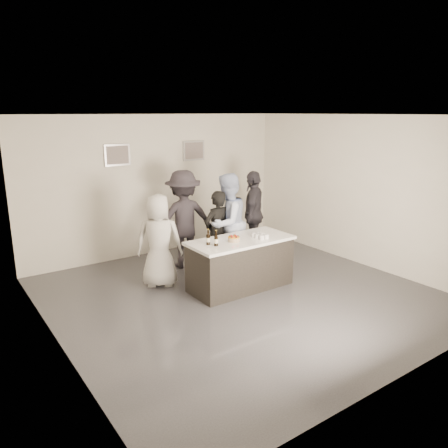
% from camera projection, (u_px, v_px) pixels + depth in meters
% --- Properties ---
extents(floor, '(6.00, 6.00, 0.00)m').
position_uv_depth(floor, '(241.00, 295.00, 7.49)').
color(floor, '#3D3D42').
rests_on(floor, ground).
extents(ceiling, '(6.00, 6.00, 0.00)m').
position_uv_depth(ceiling, '(243.00, 115.00, 6.74)').
color(ceiling, white).
extents(wall_back, '(6.00, 0.04, 3.00)m').
position_uv_depth(wall_back, '(158.00, 185.00, 9.49)').
color(wall_back, silver).
rests_on(wall_back, ground).
extents(wall_front, '(6.00, 0.04, 3.00)m').
position_uv_depth(wall_front, '(409.00, 259.00, 4.74)').
color(wall_front, silver).
rests_on(wall_front, ground).
extents(wall_left, '(0.04, 6.00, 3.00)m').
position_uv_depth(wall_left, '(51.00, 240.00, 5.45)').
color(wall_left, silver).
rests_on(wall_left, ground).
extents(wall_right, '(0.04, 6.00, 3.00)m').
position_uv_depth(wall_right, '(360.00, 191.00, 8.78)').
color(wall_right, silver).
rests_on(wall_right, ground).
extents(picture_left, '(0.54, 0.04, 0.44)m').
position_uv_depth(picture_left, '(117.00, 155.00, 8.79)').
color(picture_left, '#B2B2B7').
rests_on(picture_left, wall_back).
extents(picture_right, '(0.54, 0.04, 0.44)m').
position_uv_depth(picture_right, '(194.00, 151.00, 9.79)').
color(picture_right, '#B2B2B7').
rests_on(picture_right, wall_back).
extents(bar_counter, '(1.86, 0.86, 0.90)m').
position_uv_depth(bar_counter, '(240.00, 263.00, 7.70)').
color(bar_counter, white).
rests_on(bar_counter, ground).
extents(cake, '(0.21, 0.21, 0.07)m').
position_uv_depth(cake, '(234.00, 239.00, 7.44)').
color(cake, orange).
rests_on(cake, bar_counter).
extents(beer_bottle_a, '(0.07, 0.07, 0.26)m').
position_uv_depth(beer_bottle_a, '(208.00, 237.00, 7.24)').
color(beer_bottle_a, black).
rests_on(beer_bottle_a, bar_counter).
extents(beer_bottle_b, '(0.07, 0.07, 0.26)m').
position_uv_depth(beer_bottle_b, '(216.00, 238.00, 7.17)').
color(beer_bottle_b, black).
rests_on(beer_bottle_b, bar_counter).
extents(tumbler_cluster, '(0.19, 0.30, 0.08)m').
position_uv_depth(tumbler_cluster, '(260.00, 236.00, 7.66)').
color(tumbler_cluster, gold).
rests_on(tumbler_cluster, bar_counter).
extents(candles, '(0.24, 0.08, 0.01)m').
position_uv_depth(candles, '(233.00, 247.00, 7.13)').
color(candles, pink).
rests_on(candles, bar_counter).
extents(person_main_black, '(0.64, 0.46, 1.62)m').
position_uv_depth(person_main_black, '(217.00, 233.00, 8.32)').
color(person_main_black, black).
rests_on(person_main_black, ground).
extents(person_main_blue, '(1.15, 1.04, 1.92)m').
position_uv_depth(person_main_blue, '(227.00, 223.00, 8.42)').
color(person_main_blue, silver).
rests_on(person_main_blue, ground).
extents(person_guest_left, '(0.98, 0.89, 1.67)m').
position_uv_depth(person_guest_left, '(159.00, 241.00, 7.70)').
color(person_guest_left, silver).
rests_on(person_guest_left, ground).
extents(person_guest_right, '(1.10, 1.06, 1.85)m').
position_uv_depth(person_guest_right, '(253.00, 214.00, 9.37)').
color(person_guest_right, '#33313A').
rests_on(person_guest_right, ground).
extents(person_guest_back, '(1.39, 0.98, 1.95)m').
position_uv_depth(person_guest_back, '(184.00, 219.00, 8.66)').
color(person_guest_back, '#2A262D').
rests_on(person_guest_back, ground).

